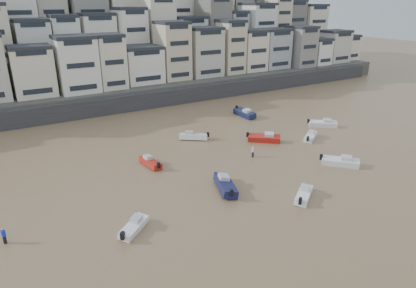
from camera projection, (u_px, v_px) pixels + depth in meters
harbor_wall at (151, 99)px, 81.93m from camera, size 140.00×3.00×3.50m
hillside at (111, 33)px, 111.93m from camera, size 141.04×66.00×50.00m
boat_a at (304, 193)px, 44.15m from camera, size 4.91×4.08×1.33m
boat_b at (340, 161)px, 52.95m from camera, size 5.14×5.36×1.53m
boat_c at (225, 184)px, 46.09m from camera, size 3.88×6.41×1.66m
boat_d at (311, 135)px, 63.14m from camera, size 4.93×3.96×1.32m
boat_e at (264, 137)px, 61.97m from camera, size 5.70×5.25×1.60m
boat_f at (150, 161)px, 52.95m from camera, size 2.17×4.94×1.30m
boat_g at (323, 123)px, 69.37m from camera, size 5.57×4.92×1.54m
boat_h at (194, 135)px, 63.02m from camera, size 5.26×4.50×1.43m
boat_i at (245, 112)px, 75.61m from camera, size 2.27×6.35×1.71m
boat_j at (134, 226)px, 37.87m from camera, size 4.42×4.05×1.23m
person_blue at (4, 236)px, 35.83m from camera, size 0.44×0.44×1.74m
person_pink at (253, 152)px, 55.83m from camera, size 0.44×0.44×1.74m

